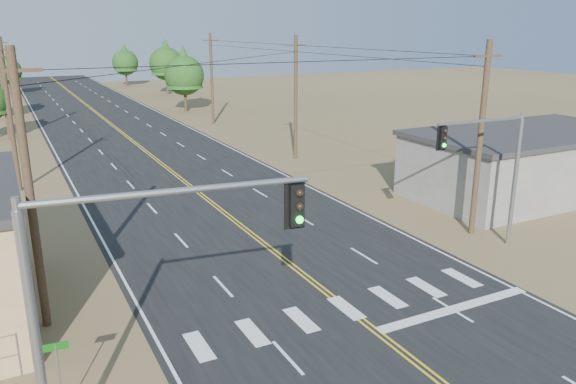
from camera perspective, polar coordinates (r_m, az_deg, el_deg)
road at (r=41.42m, az=-10.85°, el=1.34°), size 15.00×200.00×0.02m
building_right at (r=39.70m, az=23.01°, el=2.63°), size 15.00×8.00×4.00m
utility_pole_left_near at (r=21.22m, az=-24.79°, el=0.02°), size 1.80×0.30×10.00m
utility_pole_left_mid at (r=40.87m, az=-26.42°, el=7.05°), size 1.80×0.30×10.00m
utility_pole_left_far at (r=60.75m, az=-27.00°, el=9.50°), size 1.80×0.30×10.00m
utility_pole_right_near at (r=30.24m, az=18.94°, el=5.15°), size 1.80×0.30×10.00m
utility_pole_right_mid at (r=46.20m, az=0.78°, el=9.63°), size 1.80×0.30×10.00m
utility_pole_right_far at (r=64.46m, az=-7.76°, el=11.40°), size 1.80×0.30×10.00m
signal_mast_left at (r=13.62m, az=-16.59°, el=-8.84°), size 6.59×1.22×7.16m
signal_mast_right at (r=28.39m, az=20.29°, el=2.96°), size 5.13×0.42×6.62m
street_sign at (r=17.45m, az=-22.32°, el=-16.11°), size 0.67×0.09×2.27m
tree_left_far at (r=103.22m, az=-26.59°, el=11.18°), size 4.15×4.15×6.91m
tree_right_near at (r=74.70m, az=-10.52°, el=11.97°), size 5.05×5.05×8.42m
tree_right_mid at (r=95.47m, az=-12.30°, el=12.95°), size 5.34×5.34×8.90m
tree_right_far at (r=111.18m, az=-16.24°, el=12.76°), size 4.68×4.68×7.80m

